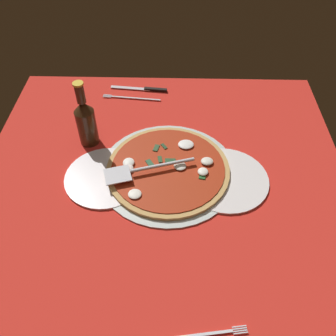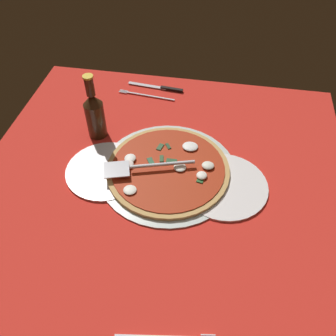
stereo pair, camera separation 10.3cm
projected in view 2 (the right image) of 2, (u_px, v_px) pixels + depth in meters
The scene contains 9 objects.
ground_plane at pixel (160, 185), 101.98cm from camera, with size 105.51×105.51×0.80cm, color red.
checker_pattern at pixel (160, 184), 101.65cm from camera, with size 105.51×105.51×0.10cm.
pizza_pan at pixel (168, 171), 104.25cm from camera, with size 39.68×39.68×0.81cm, color silver.
dinner_plate_left at pixel (106, 171), 104.31cm from camera, with size 23.01×23.01×1.00cm, color white.
dinner_plate_right at pixel (224, 186), 100.39cm from camera, with size 24.35×24.35×1.00cm, color white.
pizza at pixel (168, 168), 103.44cm from camera, with size 35.30×35.30×2.65cm.
pizza_server at pixel (143, 166), 100.94cm from camera, with size 25.29×10.56×1.00cm.
place_setting_far at pixel (154, 92), 130.92cm from camera, with size 22.82×14.53×1.40cm.
beer_bottle at pixel (95, 114), 109.41cm from camera, with size 5.88×5.88×21.75cm.
Camera 2 is at (13.49, -64.76, 77.40)cm, focal length 38.64 mm.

